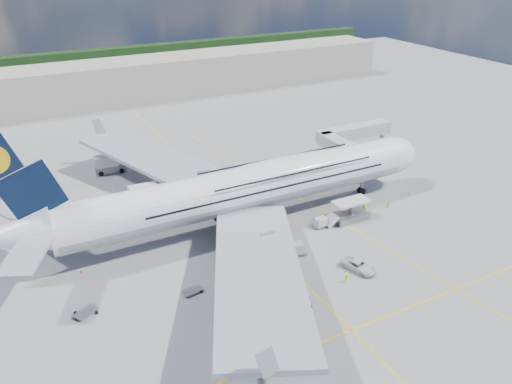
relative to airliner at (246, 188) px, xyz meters
name	(u,v)px	position (x,y,z in m)	size (l,w,h in m)	color
ground	(274,252)	(-0.26, -10.00, -6.87)	(300.00, 300.00, 0.00)	gray
taxi_line_main	(274,252)	(-0.26, -10.00, -6.86)	(0.25, 220.00, 0.01)	yellow
taxi_line_cross	(351,330)	(-0.26, -30.00, -6.86)	(120.00, 0.25, 0.01)	yellow
taxi_line_diag	(313,206)	(13.74, 0.00, -6.86)	(0.25, 100.00, 0.01)	yellow
airliner	(246,188)	(0.00, 0.00, 0.00)	(77.26, 79.15, 23.71)	white
jet_bridge	(349,139)	(29.55, 10.94, -0.02)	(18.80, 12.10, 8.50)	#B7B7BC
cargo_loader	(350,213)	(16.56, -7.11, -5.62)	(8.53, 3.20, 3.67)	silver
terminal	(121,82)	(-0.26, 85.00, -0.87)	(180.00, 16.00, 12.00)	#B2AD9E
tree_line	(192,51)	(39.74, 130.00, -2.87)	(160.00, 6.00, 8.00)	#193814
dolly_row_a	(192,291)	(-15.28, -13.74, -6.55)	(2.98, 1.90, 0.41)	gray
dolly_row_b	(266,292)	(-6.31, -18.68, -6.55)	(3.17, 2.39, 0.41)	gray
dolly_row_c	(300,302)	(-3.85, -23.41, -5.73)	(3.72, 2.75, 2.11)	gray
dolly_back	(86,312)	(-29.23, -11.52, -6.52)	(3.45, 3.00, 0.45)	gray
dolly_nose_far	(296,249)	(2.43, -12.25, -5.78)	(3.52, 2.45, 2.02)	gray
dolly_nose_near	(321,222)	(10.65, -6.91, -5.95)	(2.87, 1.77, 1.72)	gray
baggage_tug	(232,320)	(-13.07, -22.18, -6.07)	(2.95, 1.47, 1.81)	silver
catering_truck_inner	(148,197)	(-13.26, 13.85, -4.83)	(7.27, 2.96, 4.32)	gray
catering_truck_outer	(110,165)	(-16.00, 32.46, -5.08)	(6.58, 2.83, 3.85)	gray
service_van	(359,266)	(8.59, -20.04, -6.14)	(2.43, 5.26, 1.46)	silver
crew_nose	(410,192)	(32.50, -4.95, -6.07)	(0.58, 0.38, 1.59)	#CEFF1A
crew_loader	(388,205)	(25.29, -7.18, -6.06)	(0.79, 0.62, 1.62)	#DEFF1A
crew_wing	(277,292)	(-5.38, -20.05, -5.92)	(1.11, 0.46, 1.90)	#C7FF1A
crew_van	(365,204)	(21.44, -5.16, -5.88)	(0.96, 0.63, 1.97)	#C9FE1A
crew_tug	(347,278)	(5.09, -21.72, -6.09)	(1.01, 0.58, 1.56)	#D0F219
cone_nose	(393,170)	(37.58, 5.45, -6.60)	(0.43, 0.43, 0.55)	#DF510B
cone_wing_left_inner	(150,202)	(-12.59, 15.17, -6.62)	(0.40, 0.40, 0.51)	#DF510B
cone_wing_left_outer	(134,185)	(-13.40, 23.33, -6.58)	(0.47, 0.47, 0.60)	#DF510B
cone_wing_right_inner	(223,296)	(-11.89, -16.73, -6.61)	(0.42, 0.42, 0.53)	#DF510B
cone_wing_right_outer	(240,315)	(-11.45, -21.18, -6.63)	(0.39, 0.39, 0.50)	#DF510B
cone_tail	(81,271)	(-28.08, -1.81, -6.63)	(0.39, 0.39, 0.50)	#DF510B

